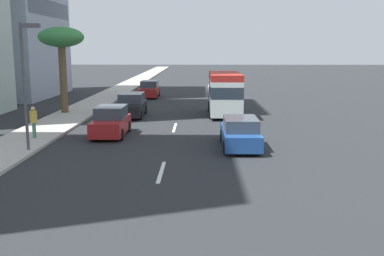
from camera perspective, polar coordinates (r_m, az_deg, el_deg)
The scene contains 13 objects.
ground_plane at distance 37.10m, azimuth -1.49°, elevation 2.46°, with size 198.00×198.00×0.00m, color #26282B.
sidewalk_right at distance 38.22m, azimuth -13.34°, elevation 2.53°, with size 162.00×3.14×0.15m, color #B2ADA3.
lane_stripe_mid at distance 18.31m, azimuth -3.94°, elevation -5.59°, with size 3.20×0.16×0.01m, color silver.
lane_stripe_far at distance 28.30m, azimuth -2.22°, elevation 0.06°, with size 3.20×0.16×0.01m, color silver.
car_lead at distance 22.67m, azimuth 6.15°, elevation -0.65°, with size 4.54×1.85×1.55m.
car_second at distance 26.05m, azimuth -10.28°, elevation 0.77°, with size 4.10×1.80×1.68m.
minibus_third at distance 33.59m, azimuth 4.18°, elevation 4.58°, with size 6.40×2.39×3.14m.
car_fourth at distance 45.94m, azimuth -5.43°, elevation 4.91°, with size 4.55×1.86×1.69m.
car_fifth at distance 33.22m, azimuth -7.71°, elevation 2.86°, with size 4.55×1.88×1.70m.
car_sixth at distance 47.15m, azimuth 3.22°, elevation 5.07°, with size 4.34×1.94×1.68m.
pedestrian_near_lamp at distance 25.68m, azimuth -19.52°, elevation 0.90°, with size 0.39×0.38×1.71m.
palm_tree at distance 35.10m, azimuth -16.30°, elevation 10.64°, with size 3.32×3.32×6.36m.
street_lamp at distance 22.42m, azimuth -20.40°, elevation 6.81°, with size 0.24×0.97×5.98m.
Camera 1 is at (-5.24, -1.52, 4.97)m, focal length 41.88 mm.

